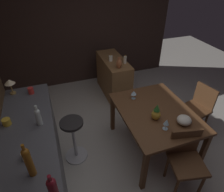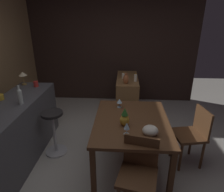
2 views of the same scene
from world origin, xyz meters
The scene contains 22 objects.
ground_plane centered at (0.00, 0.00, 0.00)m, with size 9.00×9.00×0.00m, color #B7B2A8.
wall_side_right centered at (2.55, 0.30, 1.30)m, with size 0.10×4.40×2.60m, color #33231E.
dining_table centered at (0.05, -0.30, 0.66)m, with size 1.27×0.99×0.74m.
kitchen_counter centered at (0.01, 1.39, 0.45)m, with size 2.10×0.60×0.90m, color #4C4C51.
sideboard_cabinet centered at (1.73, -0.26, 0.41)m, with size 1.10×0.44×0.82m, color olive.
chair_near_window centered at (-0.62, -0.36, 0.49)m, with size 0.48×0.48×0.85m.
chair_by_doorway centered at (0.17, -1.17, 0.49)m, with size 0.47×0.47×0.86m.
bar_stool centered at (0.26, 0.87, 0.38)m, with size 0.34×0.34×0.71m.
wine_glass_left centered at (0.44, -0.12, 0.84)m, with size 0.08×0.08×0.14m.
wine_glass_right centered at (-0.29, -0.23, 0.85)m, with size 0.07×0.07×0.15m.
pineapple_centerpiece centered at (-0.09, -0.20, 0.84)m, with size 0.12×0.12×0.25m.
fruit_bowl centered at (-0.29, -0.50, 0.80)m, with size 0.19×0.19×0.11m, color beige.
wine_bottle_amber centered at (-0.53, 1.33, 1.08)m, with size 0.07×0.07×0.39m.
wine_bottle_clear centered at (0.13, 1.23, 1.02)m, with size 0.06×0.06×0.27m.
wine_bottle_ruby centered at (-0.84, 1.16, 1.06)m, with size 0.08×0.08×0.33m.
cup_mustard centered at (0.26, 1.60, 0.94)m, with size 0.13×0.09×0.08m.
cup_cream centered at (-0.33, 1.39, 0.94)m, with size 0.11×0.07×0.09m.
cup_red centered at (0.85, 1.32, 0.95)m, with size 0.11×0.08×0.09m.
counter_lamp centered at (0.93, 1.57, 1.08)m, with size 0.14×0.14×0.23m.
pillar_candle_tall centered at (1.67, -0.18, 0.87)m, with size 0.08×0.08×0.13m.
pillar_candle_short centered at (1.48, -0.41, 0.89)m, with size 0.06×0.06×0.17m.
vase_copper centered at (1.32, -0.22, 0.92)m, with size 0.11×0.11×0.21m.
Camera 1 is at (-1.75, 1.00, 2.50)m, focal length 31.36 mm.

